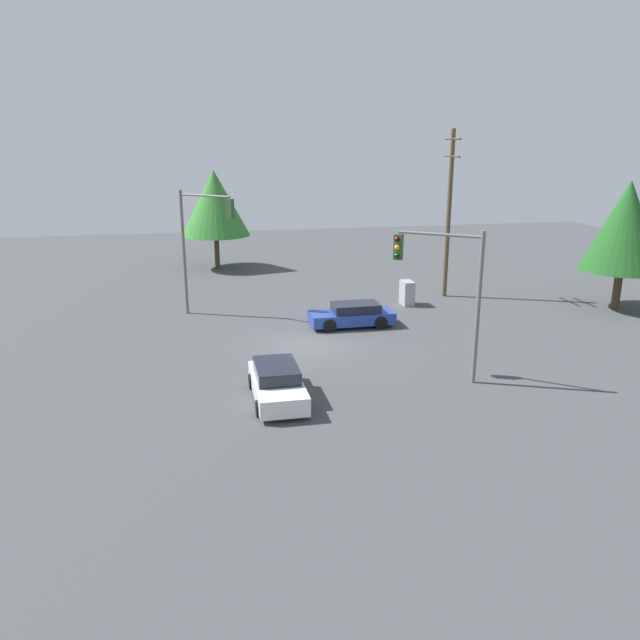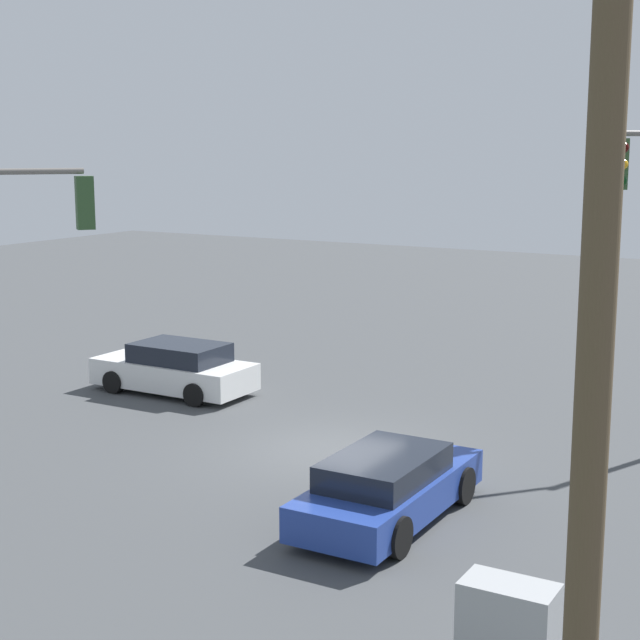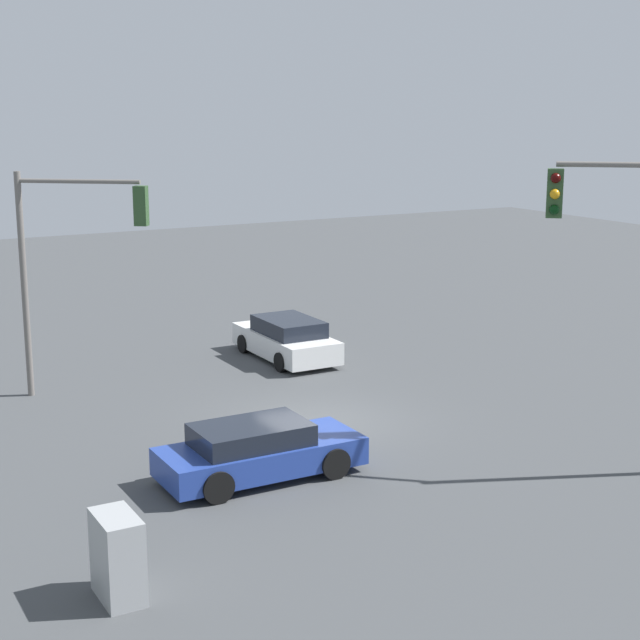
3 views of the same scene
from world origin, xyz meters
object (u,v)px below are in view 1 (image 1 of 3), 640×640
electrical_cabinet (407,293)px  sedan_blue (353,315)px  traffic_signal_main (201,233)px  sedan_white (277,383)px  traffic_signal_cross (445,278)px

electrical_cabinet → sedan_blue: bearing=130.4°
traffic_signal_main → sedan_blue: bearing=16.1°
sedan_blue → traffic_signal_main: 9.37m
electrical_cabinet → traffic_signal_main: bearing=90.6°
traffic_signal_main → electrical_cabinet: traffic_signal_main is taller
sedan_white → traffic_signal_cross: (0.92, -6.99, 3.60)m
sedan_blue → traffic_signal_cross: size_ratio=0.71×
traffic_signal_cross → electrical_cabinet: size_ratio=4.29×
electrical_cabinet → traffic_signal_cross: bearing=167.4°
traffic_signal_main → electrical_cabinet: size_ratio=4.80×
sedan_blue → traffic_signal_main: bearing=65.0°
sedan_blue → traffic_signal_cross: 8.88m
electrical_cabinet → sedan_white: bearing=142.6°
sedan_white → traffic_signal_main: (12.39, 2.39, 4.07)m
sedan_white → sedan_blue: sedan_white is taller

